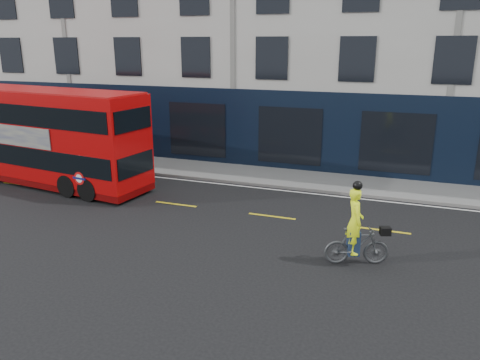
% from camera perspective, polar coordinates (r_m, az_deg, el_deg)
% --- Properties ---
extents(ground, '(120.00, 120.00, 0.00)m').
position_cam_1_polar(ground, '(17.69, -10.05, -4.44)').
color(ground, black).
rests_on(ground, ground).
extents(pavement, '(60.00, 3.00, 0.12)m').
position_cam_1_polar(pavement, '(23.23, -2.14, 1.02)').
color(pavement, slate).
rests_on(pavement, ground).
extents(kerb, '(60.00, 0.12, 0.13)m').
position_cam_1_polar(kerb, '(21.90, -3.60, 0.06)').
color(kerb, slate).
rests_on(kerb, ground).
extents(building_terrace, '(50.00, 10.07, 15.00)m').
position_cam_1_polar(building_terrace, '(28.50, 2.83, 18.95)').
color(building_terrace, beige).
rests_on(building_terrace, ground).
extents(road_edge_line, '(58.00, 0.10, 0.01)m').
position_cam_1_polar(road_edge_line, '(21.66, -3.91, -0.31)').
color(road_edge_line, silver).
rests_on(road_edge_line, ground).
extents(lane_dashes, '(58.00, 0.12, 0.01)m').
position_cam_1_polar(lane_dashes, '(18.92, -7.81, -2.93)').
color(lane_dashes, gold).
rests_on(lane_dashes, ground).
extents(bus, '(10.81, 3.74, 4.27)m').
position_cam_1_polar(bus, '(22.88, -22.91, 4.97)').
color(bus, '#AC0607').
rests_on(bus, ground).
extents(cyclist, '(1.94, 1.12, 2.53)m').
position_cam_1_polar(cyclist, '(13.96, 13.98, -6.71)').
color(cyclist, '#494B4E').
rests_on(cyclist, ground).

